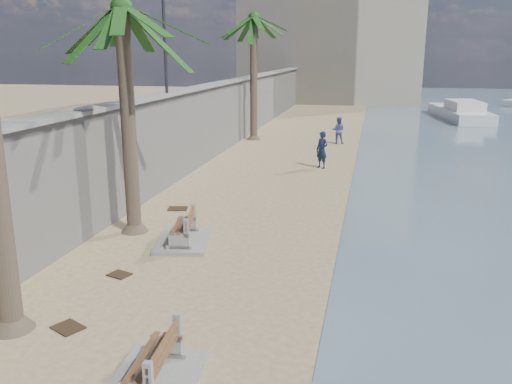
{
  "coord_description": "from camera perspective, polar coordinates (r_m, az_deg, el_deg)",
  "views": [
    {
      "loc": [
        2.74,
        -7.88,
        5.17
      ],
      "look_at": [
        -0.5,
        7.0,
        1.2
      ],
      "focal_mm": 38.0,
      "sensor_mm": 36.0,
      "label": 1
    }
  ],
  "objects": [
    {
      "name": "palm_mid",
      "position": [
        15.66,
        -13.96,
        18.08
      ],
      "size": [
        5.0,
        5.0,
        7.21
      ],
      "color": "brown",
      "rests_on": "ground_plane"
    },
    {
      "name": "yacht_far",
      "position": [
        46.09,
        20.6,
        7.69
      ],
      "size": [
        4.0,
        9.96,
        1.5
      ],
      "primitive_type": null,
      "rotation": [
        0.0,
        0.0,
        1.71
      ],
      "color": "silver",
      "rests_on": "bay_water"
    },
    {
      "name": "end_building",
      "position": [
        60.1,
        8.08,
        16.23
      ],
      "size": [
        18.0,
        12.0,
        14.0
      ],
      "primitive_type": "cube",
      "color": "#B7AA93",
      "rests_on": "ground_plane"
    },
    {
      "name": "seawall",
      "position": [
        29.19,
        -3.62,
        7.86
      ],
      "size": [
        0.45,
        70.0,
        3.5
      ],
      "primitive_type": "cube",
      "color": "gray",
      "rests_on": "ground_plane"
    },
    {
      "name": "person_a",
      "position": [
        24.72,
        6.96,
        4.71
      ],
      "size": [
        0.84,
        0.79,
        1.93
      ],
      "primitive_type": "imported",
      "rotation": [
        0.0,
        0.0,
        -0.64
      ],
      "color": "#141F37",
      "rests_on": "ground_plane"
    },
    {
      "name": "bench_near",
      "position": [
        9.07,
        -10.85,
        -17.65
      ],
      "size": [
        1.52,
        2.11,
        0.84
      ],
      "color": "gray",
      "rests_on": "ground_plane"
    },
    {
      "name": "person_b",
      "position": [
        31.58,
        8.66,
        6.59
      ],
      "size": [
        0.84,
        0.66,
        1.7
      ],
      "primitive_type": "imported",
      "rotation": [
        0.0,
        0.0,
        3.11
      ],
      "color": "#485595",
      "rests_on": "ground_plane"
    },
    {
      "name": "streetlight",
      "position": [
        21.42,
        -9.71,
        18.36
      ],
      "size": [
        0.28,
        0.28,
        5.12
      ],
      "color": "#2D2D33",
      "rests_on": "wall_cap"
    },
    {
      "name": "wall_cap",
      "position": [
        29.04,
        -3.68,
        11.39
      ],
      "size": [
        0.8,
        70.0,
        0.12
      ],
      "primitive_type": "cube",
      "color": "gray",
      "rests_on": "seawall"
    },
    {
      "name": "palm_back",
      "position": [
        32.44,
        -0.24,
        17.75
      ],
      "size": [
        5.0,
        5.0,
        7.95
      ],
      "color": "brown",
      "rests_on": "ground_plane"
    },
    {
      "name": "debris_b",
      "position": [
        11.34,
        -19.17,
        -13.33
      ],
      "size": [
        0.72,
        0.67,
        0.03
      ],
      "primitive_type": "cube",
      "rotation": [
        0.0,
        0.0,
        2.67
      ],
      "color": "#382616",
      "rests_on": "ground_plane"
    },
    {
      "name": "bench_far",
      "position": [
        15.13,
        -7.68,
        -4.03
      ],
      "size": [
        1.74,
        2.25,
        0.84
      ],
      "color": "gray",
      "rests_on": "ground_plane"
    },
    {
      "name": "debris_c",
      "position": [
        18.49,
        -8.25,
        -1.74
      ],
      "size": [
        0.74,
        0.65,
        0.03
      ],
      "primitive_type": "cube",
      "rotation": [
        0.0,
        0.0,
        3.37
      ],
      "color": "#382616",
      "rests_on": "ground_plane"
    },
    {
      "name": "ground_plane",
      "position": [
        9.82,
        -6.13,
        -17.27
      ],
      "size": [
        140.0,
        140.0,
        0.0
      ],
      "primitive_type": "plane",
      "color": "tan"
    },
    {
      "name": "debris_d",
      "position": [
        13.44,
        -14.17,
        -8.42
      ],
      "size": [
        0.6,
        0.54,
        0.03
      ],
      "primitive_type": "cube",
      "rotation": [
        0.0,
        0.0,
        5.95
      ],
      "color": "#382616",
      "rests_on": "ground_plane"
    }
  ]
}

